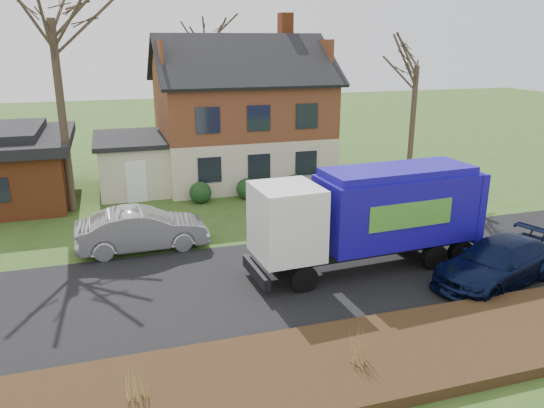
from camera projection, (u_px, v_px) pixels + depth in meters
name	position (u px, v px, depth m)	size (l,w,h in m)	color
ground	(286.00, 279.00, 18.02)	(120.00, 120.00, 0.00)	#2D511B
road	(286.00, 279.00, 18.01)	(80.00, 7.00, 0.02)	black
mulch_verge	(355.00, 362.00, 13.14)	(80.00, 3.50, 0.30)	black
main_house	(232.00, 109.00, 29.92)	(12.95, 8.95, 9.26)	beige
garbage_truck	(374.00, 212.00, 18.40)	(8.48, 2.71, 3.59)	black
silver_sedan	(142.00, 229.00, 20.37)	(1.72, 4.95, 1.63)	#A9ABB1
navy_wagon	(498.00, 262.00, 17.58)	(2.07, 5.08, 1.48)	black
tree_front_east	(419.00, 45.00, 27.46)	(3.33, 3.33, 9.25)	#46372A
tree_back	(205.00, 18.00, 35.82)	(3.47, 3.47, 10.98)	#403026
grass_clump_west	(136.00, 382.00, 11.45)	(0.32, 0.26, 0.84)	tan
grass_clump_mid	(359.00, 345.00, 12.72)	(0.34, 0.28, 0.95)	#A17947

